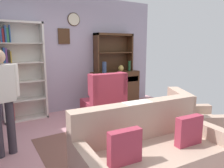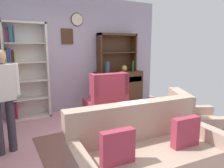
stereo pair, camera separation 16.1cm
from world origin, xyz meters
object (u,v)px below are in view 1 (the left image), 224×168
(bookshelf, at_px, (19,72))
(vase_round, at_px, (121,68))
(wingback_chair, at_px, (105,103))
(bottle_wine, at_px, (129,66))
(sideboard, at_px, (115,87))
(couch_floral, at_px, (149,155))
(person_reading, at_px, (1,96))
(vase_tall, at_px, (104,67))
(sideboard_hutch, at_px, (113,47))
(armchair_floral, at_px, (193,125))

(bookshelf, relative_size, vase_round, 12.35)
(bookshelf, bearing_deg, wingback_chair, -32.84)
(bottle_wine, bearing_deg, sideboard, 167.11)
(sideboard, relative_size, couch_floral, 0.70)
(person_reading, bearing_deg, bottle_wine, 22.45)
(vase_tall, bearing_deg, sideboard_hutch, 25.89)
(vase_round, bearing_deg, bottle_wine, -4.95)
(bottle_wine, xyz_separation_m, armchair_floral, (-0.48, -2.49, -0.77))
(vase_round, relative_size, bottle_wine, 0.62)
(sideboard, distance_m, wingback_chair, 1.24)
(sideboard, xyz_separation_m, vase_tall, (-0.39, -0.08, 0.55))
(vase_round, distance_m, person_reading, 3.26)
(bottle_wine, height_order, armchair_floral, bottle_wine)
(armchair_floral, height_order, wingback_chair, wingback_chair)
(bookshelf, height_order, couch_floral, bookshelf)
(bottle_wine, bearing_deg, person_reading, -157.55)
(sideboard_hutch, distance_m, bottle_wine, 0.67)
(bottle_wine, bearing_deg, armchair_floral, -100.92)
(bottle_wine, relative_size, wingback_chair, 0.26)
(sideboard_hutch, distance_m, couch_floral, 3.60)
(person_reading, bearing_deg, sideboard_hutch, 28.38)
(sideboard_hutch, relative_size, wingback_chair, 1.05)
(bottle_wine, bearing_deg, bookshelf, 176.33)
(sideboard, relative_size, vase_tall, 4.62)
(wingback_chair, bearing_deg, armchair_floral, -65.86)
(bookshelf, xyz_separation_m, sideboard_hutch, (2.37, 0.02, 0.51))
(bookshelf, xyz_separation_m, couch_floral, (0.96, -3.05, -0.74))
(sideboard, xyz_separation_m, vase_round, (0.13, -0.07, 0.50))
(sideboard, height_order, sideboard_hutch, sideboard_hutch)
(sideboard_hutch, distance_m, person_reading, 3.28)
(vase_tall, distance_m, couch_floral, 3.15)
(vase_round, relative_size, armchair_floral, 0.16)
(sideboard, xyz_separation_m, couch_floral, (-1.41, -2.96, -0.20))
(vase_tall, relative_size, armchair_floral, 0.27)
(armchair_floral, bearing_deg, person_reading, 157.02)
(vase_round, height_order, couch_floral, vase_round)
(bookshelf, bearing_deg, armchair_floral, -49.53)
(bookshelf, distance_m, sideboard, 2.43)
(vase_round, distance_m, couch_floral, 3.35)
(armchair_floral, xyz_separation_m, wingback_chair, (-0.76, 1.69, 0.09))
(sideboard_hutch, relative_size, person_reading, 0.71)
(sideboard_hutch, relative_size, vase_tall, 3.91)
(bookshelf, height_order, vase_round, bookshelf)
(wingback_chair, bearing_deg, vase_round, 40.24)
(bookshelf, xyz_separation_m, wingback_chair, (1.52, -0.98, -0.66))
(bottle_wine, height_order, person_reading, person_reading)
(bottle_wine, xyz_separation_m, person_reading, (-3.22, -1.33, -0.15))
(couch_floral, bearing_deg, sideboard, 64.62)
(couch_floral, distance_m, wingback_chair, 2.14)
(vase_round, relative_size, person_reading, 0.11)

